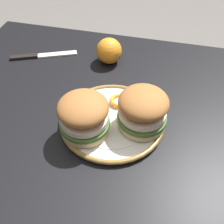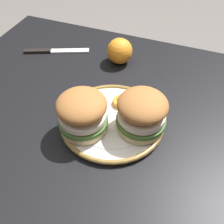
{
  "view_description": "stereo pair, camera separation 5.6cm",
  "coord_description": "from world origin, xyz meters",
  "px_view_note": "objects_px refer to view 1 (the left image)",
  "views": [
    {
      "loc": [
        -0.05,
        0.44,
        1.21
      ],
      "look_at": [
        0.05,
        0.01,
        0.75
      ],
      "focal_mm": 41.52,
      "sensor_mm": 36.0,
      "label": 1
    },
    {
      "loc": [
        -0.11,
        0.42,
        1.21
      ],
      "look_at": [
        0.05,
        0.01,
        0.75
      ],
      "focal_mm": 41.52,
      "sensor_mm": 36.0,
      "label": 2
    }
  ],
  "objects_px": {
    "dinner_plate": "(112,120)",
    "table_knife": "(39,56)",
    "whole_orange": "(109,51)",
    "dining_table": "(130,146)",
    "sandwich_half_right": "(84,115)",
    "sandwich_half_left": "(143,109)"
  },
  "relations": [
    {
      "from": "dinner_plate",
      "to": "table_knife",
      "type": "relative_size",
      "value": 1.27
    },
    {
      "from": "dinner_plate",
      "to": "whole_orange",
      "type": "height_order",
      "value": "whole_orange"
    },
    {
      "from": "dining_table",
      "to": "sandwich_half_right",
      "type": "relative_size",
      "value": 9.31
    },
    {
      "from": "dining_table",
      "to": "sandwich_half_left",
      "type": "distance_m",
      "value": 0.17
    },
    {
      "from": "dining_table",
      "to": "whole_orange",
      "type": "distance_m",
      "value": 0.31
    },
    {
      "from": "dining_table",
      "to": "whole_orange",
      "type": "relative_size",
      "value": 14.33
    },
    {
      "from": "sandwich_half_left",
      "to": "whole_orange",
      "type": "bearing_deg",
      "value": -60.4
    },
    {
      "from": "dinner_plate",
      "to": "sandwich_half_left",
      "type": "distance_m",
      "value": 0.09
    },
    {
      "from": "dining_table",
      "to": "sandwich_half_left",
      "type": "xyz_separation_m",
      "value": [
        -0.02,
        0.01,
        0.17
      ]
    },
    {
      "from": "dinner_plate",
      "to": "table_knife",
      "type": "bearing_deg",
      "value": -36.62
    },
    {
      "from": "whole_orange",
      "to": "table_knife",
      "type": "height_order",
      "value": "whole_orange"
    },
    {
      "from": "sandwich_half_left",
      "to": "dinner_plate",
      "type": "bearing_deg",
      "value": -0.53
    },
    {
      "from": "dining_table",
      "to": "sandwich_half_right",
      "type": "distance_m",
      "value": 0.21
    },
    {
      "from": "dining_table",
      "to": "sandwich_half_right",
      "type": "xyz_separation_m",
      "value": [
        0.1,
        0.06,
        0.17
      ]
    },
    {
      "from": "dinner_plate",
      "to": "sandwich_half_left",
      "type": "height_order",
      "value": "sandwich_half_left"
    },
    {
      "from": "sandwich_half_right",
      "to": "dinner_plate",
      "type": "bearing_deg",
      "value": -137.08
    },
    {
      "from": "whole_orange",
      "to": "table_knife",
      "type": "xyz_separation_m",
      "value": [
        0.23,
        0.03,
        -0.04
      ]
    },
    {
      "from": "sandwich_half_left",
      "to": "table_knife",
      "type": "bearing_deg",
      "value": -30.97
    },
    {
      "from": "sandwich_half_right",
      "to": "dining_table",
      "type": "bearing_deg",
      "value": -148.22
    },
    {
      "from": "sandwich_half_left",
      "to": "whole_orange",
      "type": "relative_size",
      "value": 1.86
    },
    {
      "from": "dining_table",
      "to": "sandwich_half_left",
      "type": "bearing_deg",
      "value": 148.13
    },
    {
      "from": "sandwich_half_right",
      "to": "sandwich_half_left",
      "type": "bearing_deg",
      "value": -158.8
    }
  ]
}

